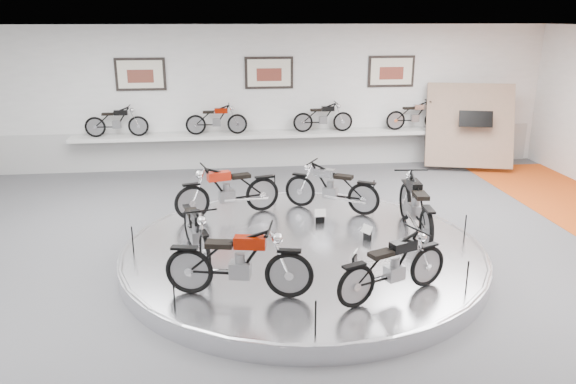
{
  "coord_description": "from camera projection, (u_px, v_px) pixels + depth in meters",
  "views": [
    {
      "loc": [
        -1.37,
        -8.85,
        4.22
      ],
      "look_at": [
        -0.23,
        0.6,
        1.22
      ],
      "focal_mm": 35.0,
      "sensor_mm": 36.0,
      "label": 1
    }
  ],
  "objects": [
    {
      "name": "poster_center",
      "position": [
        269.0,
        73.0,
        15.58
      ],
      "size": [
        1.35,
        0.06,
        0.88
      ],
      "primitive_type": "cube",
      "color": "silver",
      "rests_on": "wall_back"
    },
    {
      "name": "platform_rim",
      "position": [
        303.0,
        247.0,
        10.01
      ],
      "size": [
        6.4,
        6.4,
        0.1
      ],
      "primitive_type": "torus",
      "color": "#B2B2BA",
      "rests_on": "display_platform"
    },
    {
      "name": "bike_c",
      "position": [
        228.0,
        190.0,
        11.37
      ],
      "size": [
        1.97,
        1.12,
        1.09
      ],
      "primitive_type": null,
      "rotation": [
        0.0,
        0.0,
        3.41
      ],
      "color": "#B8210E",
      "rests_on": "display_platform"
    },
    {
      "name": "display_platform",
      "position": [
        303.0,
        253.0,
        10.05
      ],
      "size": [
        6.4,
        6.4,
        0.3
      ],
      "primitive_type": "cylinder",
      "color": "silver",
      "rests_on": "floor"
    },
    {
      "name": "bike_b",
      "position": [
        331.0,
        187.0,
        11.65
      ],
      "size": [
        1.83,
        1.43,
        1.04
      ],
      "primitive_type": null,
      "rotation": [
        0.0,
        0.0,
        2.61
      ],
      "color": "#A7A8AC",
      "rests_on": "display_platform"
    },
    {
      "name": "bike_e",
      "position": [
        239.0,
        261.0,
        8.07
      ],
      "size": [
        1.94,
        1.02,
        1.08
      ],
      "primitive_type": null,
      "rotation": [
        0.0,
        0.0,
        6.08
      ],
      "color": "#811202",
      "rests_on": "display_platform"
    },
    {
      "name": "floor",
      "position": [
        305.0,
        268.0,
        9.81
      ],
      "size": [
        16.0,
        16.0,
        0.0
      ],
      "primitive_type": "plane",
      "color": "#515153",
      "rests_on": "ground"
    },
    {
      "name": "bike_a",
      "position": [
        416.0,
        205.0,
        10.43
      ],
      "size": [
        0.82,
        1.95,
        1.12
      ],
      "primitive_type": null,
      "rotation": [
        0.0,
        0.0,
        1.5
      ],
      "color": "black",
      "rests_on": "display_platform"
    },
    {
      "name": "bike_d",
      "position": [
        196.0,
        230.0,
        9.44
      ],
      "size": [
        0.95,
        1.72,
        0.96
      ],
      "primitive_type": null,
      "rotation": [
        0.0,
        0.0,
        4.96
      ],
      "color": "black",
      "rests_on": "display_platform"
    },
    {
      "name": "shelf",
      "position": [
        270.0,
        135.0,
        15.85
      ],
      "size": [
        11.0,
        0.55,
        0.1
      ],
      "primitive_type": "cube",
      "color": "silver",
      "rests_on": "wall_back"
    },
    {
      "name": "shelf_bike_b",
      "position": [
        217.0,
        121.0,
        15.55
      ],
      "size": [
        1.22,
        0.43,
        0.73
      ],
      "primitive_type": null,
      "color": "#811202",
      "rests_on": "shelf"
    },
    {
      "name": "shelf_bike_c",
      "position": [
        323.0,
        119.0,
        15.9
      ],
      "size": [
        1.22,
        0.43,
        0.73
      ],
      "primitive_type": null,
      "color": "black",
      "rests_on": "shelf"
    },
    {
      "name": "shelf_bike_d",
      "position": [
        415.0,
        117.0,
        16.2
      ],
      "size": [
        1.22,
        0.43,
        0.73
      ],
      "primitive_type": null,
      "color": "#A7A8AC",
      "rests_on": "shelf"
    },
    {
      "name": "bike_f",
      "position": [
        394.0,
        266.0,
        8.06
      ],
      "size": [
        1.75,
        1.18,
        0.97
      ],
      "primitive_type": null,
      "rotation": [
        0.0,
        0.0,
        6.68
      ],
      "color": "black",
      "rests_on": "display_platform"
    },
    {
      "name": "poster_left",
      "position": [
        140.0,
        74.0,
        15.19
      ],
      "size": [
        1.35,
        0.06,
        0.88
      ],
      "primitive_type": "cube",
      "color": "silver",
      "rests_on": "wall_back"
    },
    {
      "name": "wall_back",
      "position": [
        269.0,
        98.0,
        15.83
      ],
      "size": [
        16.0,
        0.0,
        16.0
      ],
      "primitive_type": "plane",
      "rotation": [
        1.57,
        0.0,
        0.0
      ],
      "color": "white",
      "rests_on": "floor"
    },
    {
      "name": "dado_band",
      "position": [
        270.0,
        148.0,
        16.25
      ],
      "size": [
        15.68,
        0.04,
        1.1
      ],
      "primitive_type": "cube",
      "color": "#BCBCBA",
      "rests_on": "floor"
    },
    {
      "name": "shelf_bike_a",
      "position": [
        117.0,
        124.0,
        15.25
      ],
      "size": [
        1.22,
        0.43,
        0.73
      ],
      "primitive_type": null,
      "color": "black",
      "rests_on": "shelf"
    },
    {
      "name": "display_panel",
      "position": [
        470.0,
        126.0,
        15.84
      ],
      "size": [
        2.56,
        1.52,
        2.3
      ],
      "primitive_type": "cube",
      "rotation": [
        -0.35,
        0.0,
        -0.26
      ],
      "color": "#95735E",
      "rests_on": "floor"
    },
    {
      "name": "ceiling",
      "position": [
        308.0,
        31.0,
        8.6
      ],
      "size": [
        16.0,
        16.0,
        0.0
      ],
      "primitive_type": "plane",
      "rotation": [
        3.14,
        0.0,
        0.0
      ],
      "color": "white",
      "rests_on": "wall_back"
    },
    {
      "name": "poster_right",
      "position": [
        391.0,
        71.0,
        15.98
      ],
      "size": [
        1.35,
        0.06,
        0.88
      ],
      "primitive_type": "cube",
      "color": "silver",
      "rests_on": "wall_back"
    }
  ]
}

